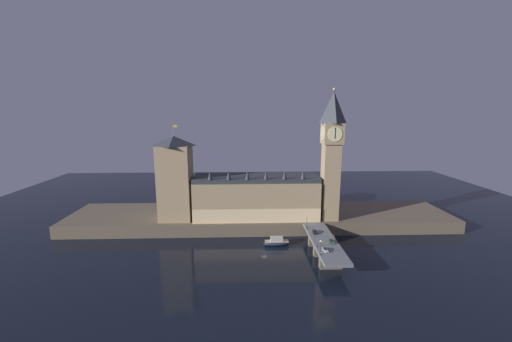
{
  "coord_description": "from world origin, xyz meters",
  "views": [
    {
      "loc": [
        -8.7,
        -138.66,
        65.48
      ],
      "look_at": [
        -3.21,
        20.0,
        35.26
      ],
      "focal_mm": 22.0,
      "sensor_mm": 36.0,
      "label": 1
    }
  ],
  "objects_px": {
    "victoria_tower": "(175,178)",
    "street_lamp_far": "(307,220)",
    "car_northbound_lead": "(315,232)",
    "pedestrian_far_rail": "(307,226)",
    "car_southbound_lead": "(331,241)",
    "pedestrian_near_rail": "(317,245)",
    "pedestrian_mid_walk": "(334,237)",
    "street_lamp_near": "(321,246)",
    "car_northbound_trail": "(325,250)",
    "clock_tower": "(331,152)",
    "boat_upstream": "(277,242)"
  },
  "relations": [
    {
      "from": "victoria_tower",
      "to": "street_lamp_near",
      "type": "height_order",
      "value": "victoria_tower"
    },
    {
      "from": "pedestrian_mid_walk",
      "to": "street_lamp_near",
      "type": "distance_m",
      "value": 19.54
    },
    {
      "from": "victoria_tower",
      "to": "car_northbound_lead",
      "type": "bearing_deg",
      "value": -19.99
    },
    {
      "from": "victoria_tower",
      "to": "street_lamp_far",
      "type": "distance_m",
      "value": 74.0
    },
    {
      "from": "victoria_tower",
      "to": "car_southbound_lead",
      "type": "relative_size",
      "value": 12.96
    },
    {
      "from": "car_northbound_trail",
      "to": "pedestrian_mid_walk",
      "type": "relative_size",
      "value": 2.56
    },
    {
      "from": "car_northbound_lead",
      "to": "street_lamp_far",
      "type": "bearing_deg",
      "value": 116.34
    },
    {
      "from": "car_southbound_lead",
      "to": "pedestrian_mid_walk",
      "type": "height_order",
      "value": "pedestrian_mid_walk"
    },
    {
      "from": "car_northbound_lead",
      "to": "pedestrian_far_rail",
      "type": "relative_size",
      "value": 2.43
    },
    {
      "from": "street_lamp_far",
      "to": "boat_upstream",
      "type": "xyz_separation_m",
      "value": [
        -15.31,
        -2.49,
        -10.32
      ]
    },
    {
      "from": "street_lamp_far",
      "to": "pedestrian_mid_walk",
      "type": "bearing_deg",
      "value": -51.97
    },
    {
      "from": "car_southbound_lead",
      "to": "street_lamp_far",
      "type": "relative_size",
      "value": 0.55
    },
    {
      "from": "car_northbound_lead",
      "to": "pedestrian_mid_walk",
      "type": "bearing_deg",
      "value": -44.75
    },
    {
      "from": "street_lamp_far",
      "to": "car_northbound_lead",
      "type": "bearing_deg",
      "value": -63.66
    },
    {
      "from": "clock_tower",
      "to": "boat_upstream",
      "type": "distance_m",
      "value": 55.73
    },
    {
      "from": "street_lamp_far",
      "to": "pedestrian_far_rail",
      "type": "bearing_deg",
      "value": 63.6
    },
    {
      "from": "pedestrian_mid_walk",
      "to": "boat_upstream",
      "type": "xyz_separation_m",
      "value": [
        -25.59,
        10.65,
        -6.68
      ]
    },
    {
      "from": "victoria_tower",
      "to": "street_lamp_near",
      "type": "bearing_deg",
      "value": -35.84
    },
    {
      "from": "pedestrian_near_rail",
      "to": "pedestrian_far_rail",
      "type": "distance_m",
      "value": 22.66
    },
    {
      "from": "car_southbound_lead",
      "to": "boat_upstream",
      "type": "xyz_separation_m",
      "value": [
        -23.12,
        14.94,
        -6.52
      ]
    },
    {
      "from": "victoria_tower",
      "to": "car_northbound_lead",
      "type": "height_order",
      "value": "victoria_tower"
    },
    {
      "from": "victoria_tower",
      "to": "car_northbound_trail",
      "type": "distance_m",
      "value": 87.97
    },
    {
      "from": "pedestrian_far_rail",
      "to": "street_lamp_near",
      "type": "xyz_separation_m",
      "value": [
        -0.4,
        -30.25,
        3.11
      ]
    },
    {
      "from": "car_northbound_lead",
      "to": "boat_upstream",
      "type": "xyz_separation_m",
      "value": [
        -18.18,
        3.3,
        -6.54
      ]
    },
    {
      "from": "car_northbound_lead",
      "to": "street_lamp_far",
      "type": "relative_size",
      "value": 0.61
    },
    {
      "from": "victoria_tower",
      "to": "boat_upstream",
      "type": "distance_m",
      "value": 64.69
    },
    {
      "from": "pedestrian_far_rail",
      "to": "street_lamp_far",
      "type": "height_order",
      "value": "street_lamp_far"
    },
    {
      "from": "car_southbound_lead",
      "to": "pedestrian_near_rail",
      "type": "height_order",
      "value": "pedestrian_near_rail"
    },
    {
      "from": "street_lamp_near",
      "to": "pedestrian_near_rail",
      "type": "bearing_deg",
      "value": 86.98
    },
    {
      "from": "clock_tower",
      "to": "car_northbound_trail",
      "type": "bearing_deg",
      "value": -106.61
    },
    {
      "from": "clock_tower",
      "to": "car_southbound_lead",
      "type": "relative_size",
      "value": 17.65
    },
    {
      "from": "clock_tower",
      "to": "street_lamp_far",
      "type": "distance_m",
      "value": 39.26
    },
    {
      "from": "car_northbound_lead",
      "to": "car_northbound_trail",
      "type": "bearing_deg",
      "value": -90.0
    },
    {
      "from": "clock_tower",
      "to": "street_lamp_near",
      "type": "bearing_deg",
      "value": -108.62
    },
    {
      "from": "car_northbound_trail",
      "to": "pedestrian_near_rail",
      "type": "xyz_separation_m",
      "value": [
        -2.47,
        3.87,
        0.34
      ]
    },
    {
      "from": "car_southbound_lead",
      "to": "boat_upstream",
      "type": "distance_m",
      "value": 28.29
    },
    {
      "from": "victoria_tower",
      "to": "street_lamp_far",
      "type": "relative_size",
      "value": 7.19
    },
    {
      "from": "clock_tower",
      "to": "pedestrian_far_rail",
      "type": "xyz_separation_m",
      "value": [
        -14.96,
        -15.33,
        -35.87
      ]
    },
    {
      "from": "clock_tower",
      "to": "pedestrian_far_rail",
      "type": "bearing_deg",
      "value": -134.31
    },
    {
      "from": "pedestrian_near_rail",
      "to": "boat_upstream",
      "type": "relative_size",
      "value": 0.14
    },
    {
      "from": "boat_upstream",
      "to": "car_southbound_lead",
      "type": "bearing_deg",
      "value": -32.88
    },
    {
      "from": "car_northbound_lead",
      "to": "pedestrian_far_rail",
      "type": "height_order",
      "value": "pedestrian_far_rail"
    },
    {
      "from": "pedestrian_mid_walk",
      "to": "street_lamp_near",
      "type": "relative_size",
      "value": 0.25
    },
    {
      "from": "clock_tower",
      "to": "car_northbound_lead",
      "type": "distance_m",
      "value": 44.05
    },
    {
      "from": "victoria_tower",
      "to": "pedestrian_far_rail",
      "type": "bearing_deg",
      "value": -15.71
    },
    {
      "from": "street_lamp_far",
      "to": "boat_upstream",
      "type": "height_order",
      "value": "street_lamp_far"
    },
    {
      "from": "clock_tower",
      "to": "car_northbound_trail",
      "type": "xyz_separation_m",
      "value": [
        -12.49,
        -41.86,
        -36.19
      ]
    },
    {
      "from": "street_lamp_far",
      "to": "street_lamp_near",
      "type": "bearing_deg",
      "value": -90.0
    },
    {
      "from": "car_northbound_lead",
      "to": "car_northbound_trail",
      "type": "height_order",
      "value": "car_northbound_lead"
    },
    {
      "from": "pedestrian_far_rail",
      "to": "boat_upstream",
      "type": "relative_size",
      "value": 0.13
    }
  ]
}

